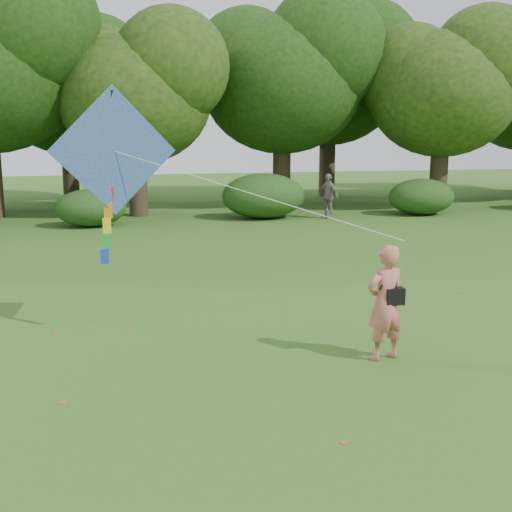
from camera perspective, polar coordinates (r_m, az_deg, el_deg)
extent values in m
plane|color=#265114|center=(9.45, 11.09, -10.81)|extent=(100.00, 100.00, 0.00)
imported|color=#C9685E|center=(10.06, 11.42, -4.10)|extent=(0.74, 0.56, 1.80)
imported|color=gray|center=(26.95, 6.40, 5.32)|extent=(0.90, 1.18, 1.87)
cube|color=black|center=(10.05, 12.13, -3.49)|extent=(0.30, 0.20, 0.26)
cylinder|color=black|center=(9.92, 11.61, -1.60)|extent=(0.33, 0.14, 0.47)
cube|color=#2941B2|center=(10.98, -12.54, 9.11)|extent=(2.09, 0.51, 2.14)
cube|color=black|center=(11.01, -12.54, 9.11)|extent=(0.13, 0.21, 1.95)
cylinder|color=white|center=(10.17, -0.32, 5.55)|extent=(4.17, 2.29, 1.32)
cube|color=red|center=(11.04, -12.91, 5.31)|extent=(0.14, 0.06, 0.26)
cube|color=orange|center=(11.07, -13.01, 3.97)|extent=(0.14, 0.06, 0.26)
cube|color=yellow|center=(11.10, -13.11, 2.63)|extent=(0.14, 0.06, 0.26)
cube|color=green|center=(11.14, -13.20, 1.29)|extent=(0.14, 0.06, 0.26)
cube|color=blue|center=(11.18, -13.30, -0.03)|extent=(0.14, 0.06, 0.26)
cylinder|color=#3A2D1E|center=(28.05, -10.46, 6.73)|extent=(0.80, 0.80, 3.15)
ellipsoid|color=#1E3F11|center=(28.02, -10.69, 13.54)|extent=(6.40, 6.40, 5.44)
cylinder|color=#3A2D1E|center=(31.24, 2.30, 7.77)|extent=(0.86, 0.86, 3.67)
ellipsoid|color=#1E3F11|center=(31.29, 2.35, 14.97)|extent=(7.60, 7.60, 6.46)
cylinder|color=#3A2D1E|center=(31.72, 15.94, 7.19)|extent=(0.83, 0.83, 3.43)
ellipsoid|color=#1E3F11|center=(31.73, 16.28, 13.66)|extent=(6.80, 6.80, 5.78)
cylinder|color=#3A2D1E|center=(35.48, -16.18, 7.57)|extent=(0.84, 0.84, 3.50)
ellipsoid|color=#1E3F11|center=(35.50, -16.50, 13.49)|extent=(7.00, 7.00, 5.95)
cylinder|color=#3A2D1E|center=(36.77, 6.34, 8.43)|extent=(0.90, 0.90, 4.02)
ellipsoid|color=#1E3F11|center=(36.84, 6.48, 14.90)|extent=(7.80, 7.80, 6.63)
ellipsoid|color=#264919|center=(25.17, -14.49, 4.16)|extent=(2.66, 2.09, 1.42)
ellipsoid|color=#264919|center=(26.83, 0.66, 5.37)|extent=(3.50, 2.75, 1.88)
ellipsoid|color=#264919|center=(28.98, 14.48, 5.13)|extent=(2.94, 2.31, 1.58)
cube|color=brown|center=(7.65, 7.85, -16.06)|extent=(0.14, 0.14, 0.01)
cube|color=brown|center=(20.67, 6.85, 1.08)|extent=(0.13, 0.14, 0.01)
cube|color=brown|center=(11.91, -17.38, -6.54)|extent=(0.12, 0.14, 0.01)
cube|color=brown|center=(13.26, -15.55, -4.69)|extent=(0.13, 0.10, 0.01)
cube|color=brown|center=(17.64, 10.82, -0.70)|extent=(0.14, 0.13, 0.01)
cube|color=brown|center=(14.87, 17.70, -3.15)|extent=(0.14, 0.14, 0.01)
cube|color=brown|center=(11.76, -11.24, -6.47)|extent=(0.12, 0.14, 0.01)
cube|color=brown|center=(8.94, -16.78, -12.35)|extent=(0.12, 0.14, 0.01)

